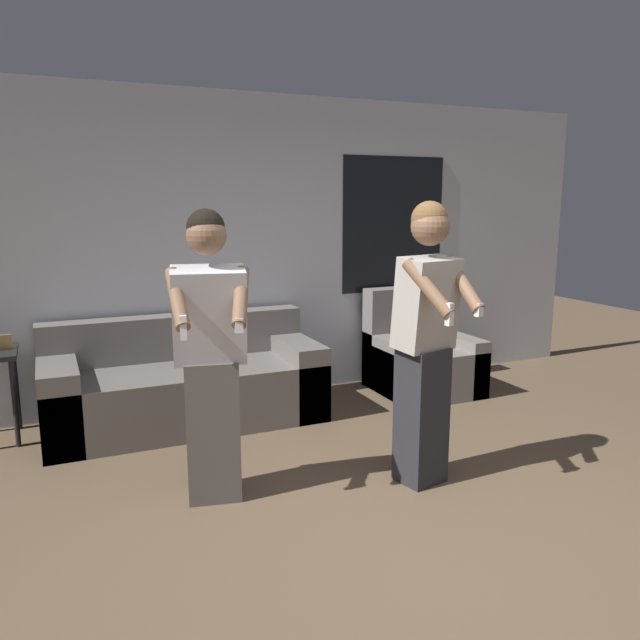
% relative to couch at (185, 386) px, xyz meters
% --- Properties ---
extents(ground_plane, '(14.00, 14.00, 0.00)m').
position_rel_couch_xyz_m(ground_plane, '(0.83, -2.56, -0.31)').
color(ground_plane, brown).
extents(wall_back, '(6.98, 0.07, 2.70)m').
position_rel_couch_xyz_m(wall_back, '(0.85, 0.48, 1.05)').
color(wall_back, silver).
rests_on(wall_back, ground_plane).
extents(couch, '(2.17, 0.88, 0.84)m').
position_rel_couch_xyz_m(couch, '(0.00, 0.00, 0.00)').
color(couch, slate).
rests_on(couch, ground_plane).
extents(armchair, '(0.85, 0.89, 0.95)m').
position_rel_couch_xyz_m(armchair, '(2.23, -0.03, -0.00)').
color(armchair, slate).
rests_on(armchair, ground_plane).
extents(person_left, '(0.48, 0.55, 1.74)m').
position_rel_couch_xyz_m(person_left, '(-0.12, -1.39, 0.59)').
color(person_left, '#56514C').
rests_on(person_left, ground_plane).
extents(person_right, '(0.45, 0.53, 1.79)m').
position_rel_couch_xyz_m(person_right, '(1.16, -1.71, 0.63)').
color(person_right, '#28282D').
rests_on(person_right, ground_plane).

